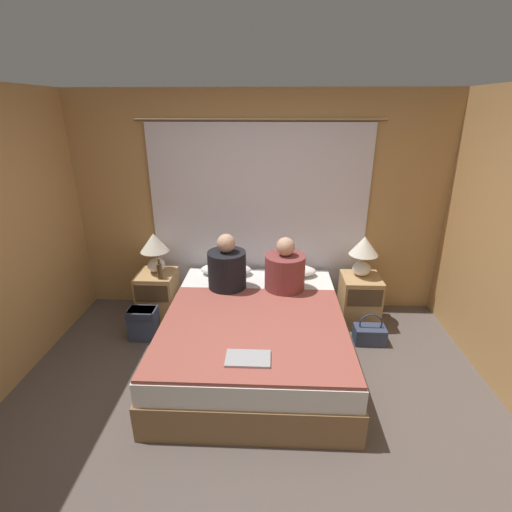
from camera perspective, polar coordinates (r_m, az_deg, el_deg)
ground_plane at (r=3.19m, az=-0.97°, el=-24.33°), size 16.00×16.00×0.00m
wall_back at (r=4.30m, az=0.49°, el=7.71°), size 4.33×0.06×2.50m
curtain_panel at (r=4.28m, az=0.45°, el=5.50°), size 2.65×0.02×2.20m
bed at (r=3.65m, az=-0.22°, el=-12.23°), size 1.68×2.07×0.51m
nightstand_left at (r=4.46m, az=-14.82°, el=-5.87°), size 0.42×0.44×0.56m
nightstand_right at (r=4.38m, az=15.61°, el=-6.47°), size 0.42×0.44×0.56m
lamp_left at (r=4.28m, az=-15.34°, el=1.22°), size 0.31×0.31×0.46m
lamp_right at (r=4.20m, az=16.23°, el=0.73°), size 0.31×0.31×0.46m
pillow_left at (r=4.27m, az=-4.65°, el=-2.08°), size 0.58×0.28×0.12m
pillow_right at (r=4.25m, az=5.32°, el=-2.25°), size 0.58×0.28×0.12m
blanket_on_bed at (r=3.27m, az=-0.46°, el=-11.00°), size 1.62×1.45×0.03m
person_left_in_bed at (r=3.86m, az=-4.49°, el=-1.89°), size 0.40×0.40×0.61m
person_right_in_bed at (r=3.84m, az=4.46°, el=-2.25°), size 0.42×0.42×0.58m
beer_bottle_on_left_stand at (r=4.16m, az=-14.61°, el=-2.21°), size 0.06×0.06×0.23m
laptop_on_bed at (r=2.88m, az=-1.24°, el=-15.49°), size 0.34×0.20×0.02m
backpack_on_floor at (r=4.14m, az=-16.96°, el=-9.65°), size 0.30×0.21×0.35m
handbag_on_floor at (r=4.13m, az=17.07°, el=-11.39°), size 0.32×0.20×0.34m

